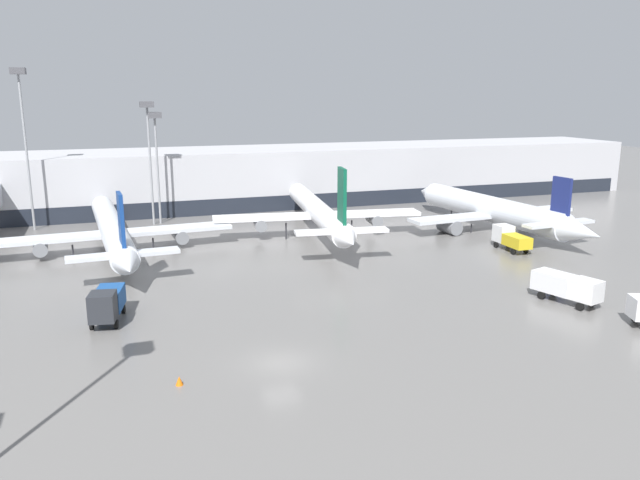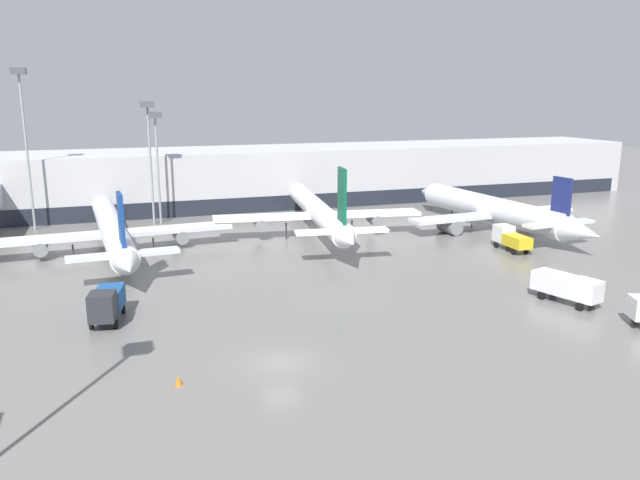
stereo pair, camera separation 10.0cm
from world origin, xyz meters
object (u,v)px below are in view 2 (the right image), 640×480
service_truck_1 (511,238)px  traffic_cone_0 (179,381)px  apron_light_mast_6 (156,134)px  apron_light_mast_5 (22,106)px  parked_jet_2 (318,212)px  service_truck_0 (107,302)px  parked_jet_3 (112,230)px  service_truck_3 (566,286)px  traffic_cone_2 (348,235)px  apron_light_mast_0 (148,127)px  parked_jet_0 (494,210)px

service_truck_1 → traffic_cone_0: bearing=120.3°
traffic_cone_0 → apron_light_mast_6: 53.02m
traffic_cone_0 → apron_light_mast_5: (-13.10, 52.59, 15.91)m
parked_jet_2 → service_truck_0: parked_jet_2 is taller
parked_jet_3 → apron_light_mast_6: bearing=-26.9°
parked_jet_3 → service_truck_1: 45.67m
service_truck_3 → apron_light_mast_5: (-46.66, 47.38, 14.66)m
service_truck_1 → apron_light_mast_5: (-53.35, 29.93, 14.73)m
parked_jet_3 → apron_light_mast_6: size_ratio=2.52×
parked_jet_2 → service_truck_1: size_ratio=6.79×
traffic_cone_2 → apron_light_mast_5: apron_light_mast_5 is taller
service_truck_1 → service_truck_0: bearing=103.0°
service_truck_0 → service_truck_1: size_ratio=1.06×
traffic_cone_0 → apron_light_mast_6: size_ratio=0.04×
parked_jet_2 → service_truck_0: (-25.57, -23.35, -1.60)m
apron_light_mast_0 → apron_light_mast_5: (-15.38, 1.27, 2.87)m
parked_jet_0 → apron_light_mast_5: size_ratio=1.72×
parked_jet_2 → traffic_cone_0: 42.46m
parked_jet_3 → service_truck_1: size_ratio=7.02×
parked_jet_2 → service_truck_1: 23.41m
parked_jet_2 → apron_light_mast_5: (-34.57, 16.08, 13.00)m
service_truck_1 → apron_light_mast_6: size_ratio=0.36×
parked_jet_3 → traffic_cone_2: bearing=-96.7°
parked_jet_0 → traffic_cone_2: bearing=80.4°
parked_jet_3 → traffic_cone_0: (3.30, -36.34, -2.34)m
traffic_cone_0 → traffic_cone_2: bearing=54.5°
parked_jet_2 → apron_light_mast_6: (-18.25, 15.02, 9.12)m
apron_light_mast_0 → parked_jet_2: bearing=-37.7°
service_truck_3 → apron_light_mast_6: bearing=-163.9°
parked_jet_3 → traffic_cone_0: bearing=-178.5°
parked_jet_3 → service_truck_1: (43.55, -13.69, -1.16)m
service_truck_0 → apron_light_mast_6: size_ratio=0.38×
apron_light_mast_6 → apron_light_mast_0: bearing=-167.1°
traffic_cone_0 → parked_jet_0: bearing=36.4°
apron_light_mast_0 → apron_light_mast_6: size_ratio=1.09×
parked_jet_2 → service_truck_0: size_ratio=6.40×
parked_jet_3 → parked_jet_0: bearing=-97.5°
parked_jet_0 → service_truck_3: bearing=153.3°
service_truck_3 → apron_light_mast_6: size_ratio=0.41×
service_truck_0 → traffic_cone_0: size_ratio=9.92×
service_truck_1 → apron_light_mast_0: size_ratio=0.33×
parked_jet_0 → parked_jet_2: 23.76m
apron_light_mast_0 → parked_jet_3: bearing=-110.4°
apron_light_mast_5 → apron_light_mast_6: size_ratio=1.37×
service_truck_3 → parked_jet_0: bearing=140.6°
parked_jet_3 → service_truck_0: (-0.80, -23.18, -1.03)m
parked_jet_3 → service_truck_3: size_ratio=6.17×
parked_jet_2 → apron_light_mast_5: bearing=72.7°
parked_jet_2 → service_truck_0: 34.67m
traffic_cone_0 → traffic_cone_2: (24.92, 34.88, 0.06)m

